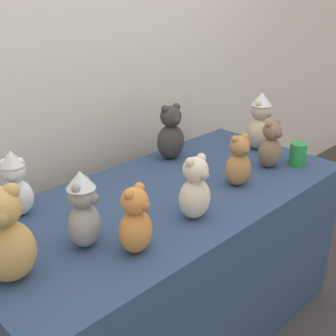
{
  "coord_description": "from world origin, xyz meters",
  "views": [
    {
      "loc": [
        -1.11,
        -0.88,
        1.58
      ],
      "look_at": [
        0.0,
        0.25,
        0.87
      ],
      "focal_mm": 45.38,
      "sensor_mm": 36.0,
      "label": 1
    }
  ],
  "objects_px": {
    "display_table": "(168,267)",
    "party_cup_green": "(298,154)",
    "teddy_bear_ash": "(83,210)",
    "teddy_bear_mocha": "(271,145)",
    "teddy_bear_charcoal": "(171,134)",
    "teddy_bear_sand": "(260,122)",
    "teddy_bear_honey": "(6,238)",
    "teddy_bear_snow": "(15,184)",
    "teddy_bear_caramel": "(238,162)",
    "teddy_bear_cream": "(195,189)",
    "teddy_bear_ginger": "(136,222)"
  },
  "relations": [
    {
      "from": "teddy_bear_honey",
      "to": "teddy_bear_ginger",
      "type": "xyz_separation_m",
      "value": [
        0.36,
        -0.15,
        -0.03
      ]
    },
    {
      "from": "teddy_bear_ash",
      "to": "teddy_bear_ginger",
      "type": "bearing_deg",
      "value": -86.63
    },
    {
      "from": "teddy_bear_honey",
      "to": "teddy_bear_ginger",
      "type": "bearing_deg",
      "value": 2.34
    },
    {
      "from": "teddy_bear_honey",
      "to": "teddy_bear_cream",
      "type": "relative_size",
      "value": 1.24
    },
    {
      "from": "teddy_bear_honey",
      "to": "teddy_bear_snow",
      "type": "bearing_deg",
      "value": 85.46
    },
    {
      "from": "teddy_bear_cream",
      "to": "teddy_bear_sand",
      "type": "bearing_deg",
      "value": 18.35
    },
    {
      "from": "display_table",
      "to": "teddy_bear_sand",
      "type": "bearing_deg",
      "value": 3.46
    },
    {
      "from": "teddy_bear_snow",
      "to": "teddy_bear_caramel",
      "type": "xyz_separation_m",
      "value": [
        0.81,
        -0.42,
        -0.02
      ]
    },
    {
      "from": "teddy_bear_cream",
      "to": "teddy_bear_ginger",
      "type": "distance_m",
      "value": 0.3
    },
    {
      "from": "teddy_bear_honey",
      "to": "display_table",
      "type": "bearing_deg",
      "value": 30.22
    },
    {
      "from": "teddy_bear_sand",
      "to": "teddy_bear_cream",
      "type": "relative_size",
      "value": 1.2
    },
    {
      "from": "teddy_bear_honey",
      "to": "party_cup_green",
      "type": "relative_size",
      "value": 2.85
    },
    {
      "from": "display_table",
      "to": "teddy_bear_ash",
      "type": "distance_m",
      "value": 0.69
    },
    {
      "from": "teddy_bear_snow",
      "to": "teddy_bear_honey",
      "type": "distance_m",
      "value": 0.39
    },
    {
      "from": "teddy_bear_snow",
      "to": "teddy_bear_charcoal",
      "type": "xyz_separation_m",
      "value": [
        0.81,
        -0.01,
        0.0
      ]
    },
    {
      "from": "teddy_bear_honey",
      "to": "teddy_bear_ash",
      "type": "bearing_deg",
      "value": 23.96
    },
    {
      "from": "teddy_bear_charcoal",
      "to": "display_table",
      "type": "bearing_deg",
      "value": -126.11
    },
    {
      "from": "display_table",
      "to": "teddy_bear_caramel",
      "type": "height_order",
      "value": "teddy_bear_caramel"
    },
    {
      "from": "display_table",
      "to": "teddy_bear_honey",
      "type": "distance_m",
      "value": 0.89
    },
    {
      "from": "teddy_bear_charcoal",
      "to": "party_cup_green",
      "type": "xyz_separation_m",
      "value": [
        0.38,
        -0.49,
        -0.07
      ]
    },
    {
      "from": "teddy_bear_sand",
      "to": "display_table",
      "type": "bearing_deg",
      "value": 172.04
    },
    {
      "from": "teddy_bear_snow",
      "to": "teddy_bear_honey",
      "type": "height_order",
      "value": "teddy_bear_honey"
    },
    {
      "from": "teddy_bear_mocha",
      "to": "teddy_bear_honey",
      "type": "relative_size",
      "value": 0.75
    },
    {
      "from": "teddy_bear_charcoal",
      "to": "teddy_bear_ash",
      "type": "bearing_deg",
      "value": -144.97
    },
    {
      "from": "teddy_bear_ash",
      "to": "teddy_bear_ginger",
      "type": "xyz_separation_m",
      "value": [
        0.1,
        -0.15,
        -0.02
      ]
    },
    {
      "from": "teddy_bear_mocha",
      "to": "teddy_bear_caramel",
      "type": "xyz_separation_m",
      "value": [
        -0.27,
        -0.01,
        -0.0
      ]
    },
    {
      "from": "teddy_bear_caramel",
      "to": "teddy_bear_ginger",
      "type": "distance_m",
      "value": 0.64
    },
    {
      "from": "teddy_bear_caramel",
      "to": "display_table",
      "type": "bearing_deg",
      "value": 166.53
    },
    {
      "from": "teddy_bear_snow",
      "to": "teddy_bear_ginger",
      "type": "relative_size",
      "value": 1.1
    },
    {
      "from": "teddy_bear_mocha",
      "to": "teddy_bear_ginger",
      "type": "height_order",
      "value": "teddy_bear_ginger"
    },
    {
      "from": "teddy_bear_snow",
      "to": "party_cup_green",
      "type": "distance_m",
      "value": 1.29
    },
    {
      "from": "teddy_bear_cream",
      "to": "party_cup_green",
      "type": "distance_m",
      "value": 0.73
    },
    {
      "from": "teddy_bear_ash",
      "to": "teddy_bear_ginger",
      "type": "relative_size",
      "value": 1.15
    },
    {
      "from": "teddy_bear_mocha",
      "to": "teddy_bear_ginger",
      "type": "xyz_separation_m",
      "value": [
        -0.91,
        -0.08,
        0.0
      ]
    },
    {
      "from": "teddy_bear_ash",
      "to": "teddy_bear_ginger",
      "type": "distance_m",
      "value": 0.18
    },
    {
      "from": "teddy_bear_honey",
      "to": "party_cup_green",
      "type": "xyz_separation_m",
      "value": [
        1.38,
        -0.15,
        -0.09
      ]
    },
    {
      "from": "teddy_bear_charcoal",
      "to": "teddy_bear_cream",
      "type": "xyz_separation_m",
      "value": [
        -0.35,
        -0.48,
        -0.01
      ]
    },
    {
      "from": "teddy_bear_snow",
      "to": "party_cup_green",
      "type": "xyz_separation_m",
      "value": [
        1.19,
        -0.49,
        -0.07
      ]
    },
    {
      "from": "teddy_bear_snow",
      "to": "party_cup_green",
      "type": "height_order",
      "value": "teddy_bear_snow"
    },
    {
      "from": "teddy_bear_honey",
      "to": "teddy_bear_cream",
      "type": "xyz_separation_m",
      "value": [
        0.66,
        -0.14,
        -0.03
      ]
    },
    {
      "from": "display_table",
      "to": "party_cup_green",
      "type": "height_order",
      "value": "party_cup_green"
    },
    {
      "from": "teddy_bear_caramel",
      "to": "party_cup_green",
      "type": "xyz_separation_m",
      "value": [
        0.38,
        -0.07,
        -0.05
      ]
    },
    {
      "from": "teddy_bear_ash",
      "to": "teddy_bear_charcoal",
      "type": "bearing_deg",
      "value": -6.33
    },
    {
      "from": "teddy_bear_charcoal",
      "to": "teddy_bear_mocha",
      "type": "bearing_deg",
      "value": -47.05
    },
    {
      "from": "teddy_bear_mocha",
      "to": "teddy_bear_charcoal",
      "type": "xyz_separation_m",
      "value": [
        -0.26,
        0.41,
        0.02
      ]
    },
    {
      "from": "teddy_bear_ash",
      "to": "teddy_bear_honey",
      "type": "relative_size",
      "value": 0.88
    },
    {
      "from": "teddy_bear_honey",
      "to": "party_cup_green",
      "type": "distance_m",
      "value": 1.39
    },
    {
      "from": "teddy_bear_ash",
      "to": "display_table",
      "type": "bearing_deg",
      "value": -22.28
    },
    {
      "from": "teddy_bear_charcoal",
      "to": "party_cup_green",
      "type": "bearing_deg",
      "value": -41.99
    },
    {
      "from": "teddy_bear_mocha",
      "to": "teddy_bear_honey",
      "type": "xyz_separation_m",
      "value": [
        -1.27,
        0.07,
        0.04
      ]
    }
  ]
}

